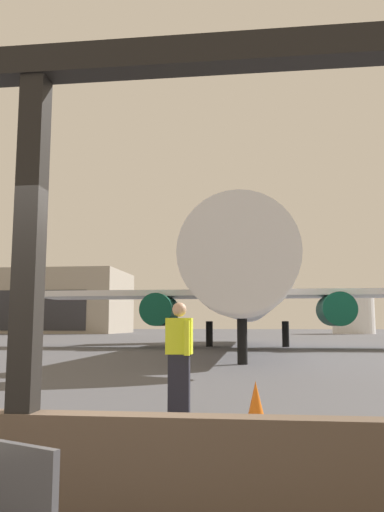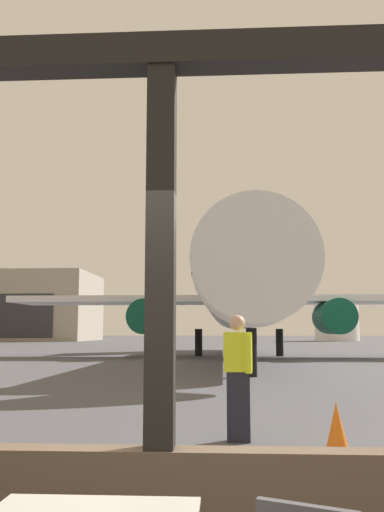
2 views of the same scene
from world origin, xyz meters
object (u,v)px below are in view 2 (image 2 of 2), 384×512
Objects in this scene: traffic_cone at (337,432)px; fuel_storage_tank at (336,319)px; ground_crew_worker at (238,375)px; distant_hangar at (17,307)px; airplane at (240,293)px.

fuel_storage_tank is at bearing 78.41° from traffic_cone.
ground_crew_worker is 2.62× the size of traffic_cone.
distant_hangar reaches higher than fuel_storage_tank.
ground_crew_worker is 0.28× the size of fuel_storage_tank.
fuel_storage_tank is at bearing 77.38° from ground_crew_worker.
fuel_storage_tank is (14.91, 72.70, 2.74)m from traffic_cone.
traffic_cone is at bearing -39.93° from ground_crew_worker.
airplane is 1.31× the size of distant_hangar.
airplane is 52.21m from fuel_storage_tank.
distant_hangar is (-32.27, 73.80, 4.65)m from traffic_cone.
ground_crew_worker is 79.31m from distant_hangar.
airplane is 44.78× the size of traffic_cone.
distant_hangar is (-31.12, 72.84, 4.07)m from ground_crew_worker.
traffic_cone is at bearing -101.59° from fuel_storage_tank.
ground_crew_worker is 1.61m from traffic_cone.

